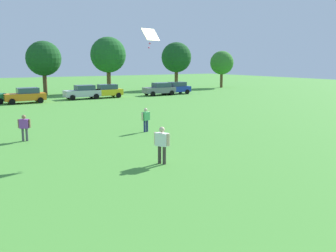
{
  "coord_description": "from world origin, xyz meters",
  "views": [
    {
      "loc": [
        -3.33,
        -0.37,
        4.62
      ],
      "look_at": [
        3.18,
        10.63,
        2.38
      ],
      "focal_mm": 39.87,
      "sensor_mm": 36.0,
      "label": 1
    }
  ],
  "objects_px": {
    "adult_bystander": "(162,142)",
    "parked_car_gray_6": "(160,89)",
    "tree_center_right": "(108,55)",
    "bystander_near_trees": "(146,118)",
    "tree_center_left": "(44,59)",
    "parked_car_silver_4": "(83,92)",
    "parked_car_blue_7": "(176,88)",
    "parked_car_orange_3": "(26,95)",
    "parked_car_yellow_5": "(106,91)",
    "kite": "(150,36)",
    "bystander_midfield": "(24,126)",
    "tree_right": "(176,57)",
    "tree_far_right": "(222,63)"
  },
  "relations": [
    {
      "from": "parked_car_gray_6",
      "to": "tree_far_right",
      "type": "relative_size",
      "value": 0.68
    },
    {
      "from": "parked_car_silver_4",
      "to": "tree_center_left",
      "type": "distance_m",
      "value": 9.19
    },
    {
      "from": "kite",
      "to": "tree_right",
      "type": "distance_m",
      "value": 41.45
    },
    {
      "from": "kite",
      "to": "parked_car_blue_7",
      "type": "relative_size",
      "value": 0.26
    },
    {
      "from": "bystander_midfield",
      "to": "tree_center_left",
      "type": "xyz_separation_m",
      "value": [
        7.85,
        29.71,
        3.99
      ]
    },
    {
      "from": "adult_bystander",
      "to": "tree_far_right",
      "type": "distance_m",
      "value": 49.94
    },
    {
      "from": "adult_bystander",
      "to": "parked_car_yellow_5",
      "type": "height_order",
      "value": "adult_bystander"
    },
    {
      "from": "bystander_near_trees",
      "to": "tree_center_right",
      "type": "bearing_deg",
      "value": 53.76
    },
    {
      "from": "kite",
      "to": "tree_right",
      "type": "height_order",
      "value": "tree_right"
    },
    {
      "from": "parked_car_gray_6",
      "to": "tree_far_right",
      "type": "distance_m",
      "value": 18.35
    },
    {
      "from": "adult_bystander",
      "to": "tree_center_right",
      "type": "bearing_deg",
      "value": 132.1
    },
    {
      "from": "parked_car_silver_4",
      "to": "parked_car_gray_6",
      "type": "bearing_deg",
      "value": 177.9
    },
    {
      "from": "bystander_midfield",
      "to": "parked_car_yellow_5",
      "type": "xyz_separation_m",
      "value": [
        13.53,
        21.95,
        -0.06
      ]
    },
    {
      "from": "parked_car_orange_3",
      "to": "parked_car_gray_6",
      "type": "height_order",
      "value": "same"
    },
    {
      "from": "bystander_midfield",
      "to": "tree_right",
      "type": "relative_size",
      "value": 0.2
    },
    {
      "from": "parked_car_blue_7",
      "to": "tree_right",
      "type": "xyz_separation_m",
      "value": [
        5.11,
        8.02,
        4.28
      ]
    },
    {
      "from": "bystander_midfield",
      "to": "adult_bystander",
      "type": "bearing_deg",
      "value": -33.39
    },
    {
      "from": "parked_car_gray_6",
      "to": "tree_right",
      "type": "bearing_deg",
      "value": -133.04
    },
    {
      "from": "adult_bystander",
      "to": "tree_right",
      "type": "relative_size",
      "value": 0.22
    },
    {
      "from": "bystander_midfield",
      "to": "tree_right",
      "type": "distance_m",
      "value": 41.96
    },
    {
      "from": "parked_car_silver_4",
      "to": "parked_car_blue_7",
      "type": "distance_m",
      "value": 13.37
    },
    {
      "from": "bystander_midfield",
      "to": "parked_car_silver_4",
      "type": "distance_m",
      "value": 24.34
    },
    {
      "from": "adult_bystander",
      "to": "parked_car_gray_6",
      "type": "relative_size",
      "value": 0.4
    },
    {
      "from": "adult_bystander",
      "to": "tree_center_left",
      "type": "bearing_deg",
      "value": 145.36
    },
    {
      "from": "bystander_near_trees",
      "to": "parked_car_yellow_5",
      "type": "relative_size",
      "value": 0.37
    },
    {
      "from": "bystander_near_trees",
      "to": "parked_car_blue_7",
      "type": "bearing_deg",
      "value": 35.52
    },
    {
      "from": "parked_car_orange_3",
      "to": "parked_car_yellow_5",
      "type": "height_order",
      "value": "same"
    },
    {
      "from": "tree_center_right",
      "to": "tree_far_right",
      "type": "distance_m",
      "value": 20.68
    },
    {
      "from": "tree_far_right",
      "to": "tree_right",
      "type": "bearing_deg",
      "value": 172.66
    },
    {
      "from": "adult_bystander",
      "to": "tree_right",
      "type": "xyz_separation_m",
      "value": [
        24.59,
        38.3,
        4.12
      ]
    },
    {
      "from": "parked_car_orange_3",
      "to": "tree_far_right",
      "type": "distance_m",
      "value": 35.02
    },
    {
      "from": "bystander_midfield",
      "to": "parked_car_gray_6",
      "type": "distance_m",
      "value": 30.18
    },
    {
      "from": "parked_car_silver_4",
      "to": "tree_center_left",
      "type": "height_order",
      "value": "tree_center_left"
    },
    {
      "from": "parked_car_silver_4",
      "to": "tree_far_right",
      "type": "height_order",
      "value": "tree_far_right"
    },
    {
      "from": "bystander_near_trees",
      "to": "tree_center_left",
      "type": "bearing_deg",
      "value": 70.37
    },
    {
      "from": "parked_car_yellow_5",
      "to": "parked_car_orange_3",
      "type": "bearing_deg",
      "value": 6.99
    },
    {
      "from": "tree_center_left",
      "to": "parked_car_yellow_5",
      "type": "bearing_deg",
      "value": -53.76
    },
    {
      "from": "tree_far_right",
      "to": "parked_car_yellow_5",
      "type": "bearing_deg",
      "value": -163.94
    },
    {
      "from": "bystander_midfield",
      "to": "tree_far_right",
      "type": "xyz_separation_m",
      "value": [
        37.61,
        28.89,
        3.34
      ]
    },
    {
      "from": "adult_bystander",
      "to": "parked_car_orange_3",
      "type": "relative_size",
      "value": 0.4
    },
    {
      "from": "bystander_near_trees",
      "to": "bystander_midfield",
      "type": "bearing_deg",
      "value": 153.1
    },
    {
      "from": "tree_center_left",
      "to": "adult_bystander",
      "type": "bearing_deg",
      "value": -95.1
    },
    {
      "from": "parked_car_yellow_5",
      "to": "tree_center_left",
      "type": "xyz_separation_m",
      "value": [
        -5.68,
        7.75,
        4.04
      ]
    },
    {
      "from": "bystander_near_trees",
      "to": "tree_center_right",
      "type": "relative_size",
      "value": 0.2
    },
    {
      "from": "bystander_midfield",
      "to": "tree_center_left",
      "type": "distance_m",
      "value": 30.98
    },
    {
      "from": "parked_car_gray_6",
      "to": "kite",
      "type": "bearing_deg",
      "value": 59.69
    },
    {
      "from": "parked_car_yellow_5",
      "to": "adult_bystander",
      "type": "bearing_deg",
      "value": 73.3
    },
    {
      "from": "parked_car_silver_4",
      "to": "parked_car_blue_7",
      "type": "height_order",
      "value": "same"
    },
    {
      "from": "parked_car_yellow_5",
      "to": "tree_far_right",
      "type": "bearing_deg",
      "value": -163.94
    },
    {
      "from": "adult_bystander",
      "to": "parked_car_gray_6",
      "type": "xyz_separation_m",
      "value": [
        16.7,
        29.85,
        -0.16
      ]
    }
  ]
}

